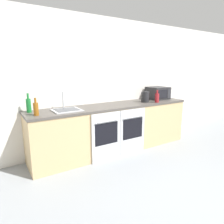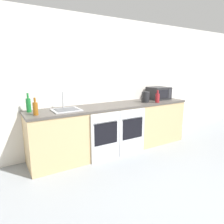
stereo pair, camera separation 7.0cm
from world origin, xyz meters
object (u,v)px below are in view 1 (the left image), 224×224
microwave (158,93)px  kettle (145,97)px  sink (67,110)px  bottle_green (29,105)px  bottle_red (157,98)px  oven_right (132,131)px  bottle_amber (36,109)px  oven_left (106,137)px

microwave → kettle: 0.56m
microwave → sink: 2.22m
microwave → bottle_green: size_ratio=1.43×
microwave → bottle_red: microwave is taller
sink → oven_right: bearing=-15.1°
bottle_amber → kettle: bottle_amber is taller
oven_left → bottle_red: (1.28, 0.10, 0.58)m
bottle_green → bottle_amber: size_ratio=1.15×
oven_left → oven_right: 0.58m
bottle_amber → kettle: bearing=1.1°
oven_left → bottle_green: bearing=156.6°
kettle → sink: size_ratio=0.50×
oven_left → bottle_green: (-1.14, 0.50, 0.60)m
oven_left → microwave: size_ratio=1.99×
oven_right → microwave: bearing=22.3°
bottle_amber → sink: bearing=11.3°
oven_left → oven_right: size_ratio=1.00×
bottle_amber → sink: size_ratio=0.59×
bottle_red → kettle: 0.24m
bottle_green → kettle: 2.25m
oven_left → microwave: bearing=14.8°
bottle_green → oven_right: bearing=-16.1°
bottle_green → bottle_red: bearing=-9.4°
bottle_amber → sink: (0.51, 0.10, -0.09)m
oven_left → bottle_amber: 1.26m
microwave → bottle_amber: microwave is taller
bottle_amber → bottle_red: size_ratio=1.05×
microwave → kettle: bearing=-161.6°
oven_right → bottle_red: (0.70, 0.10, 0.58)m
bottle_amber → kettle: 2.19m
microwave → bottle_red: 0.48m
oven_right → bottle_green: bearing=163.9°
microwave → bottle_amber: size_ratio=1.65×
oven_left → kettle: size_ratio=3.88×
oven_right → microwave: 1.29m
oven_left → sink: 0.83m
microwave → kettle: size_ratio=1.94×
microwave → bottle_red: bearing=-136.2°
bottle_amber → oven_left: bearing=-10.9°
bottle_amber → bottle_red: 2.37m
microwave → bottle_green: (-2.77, 0.07, -0.02)m
bottle_amber → oven_right: bearing=-7.2°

